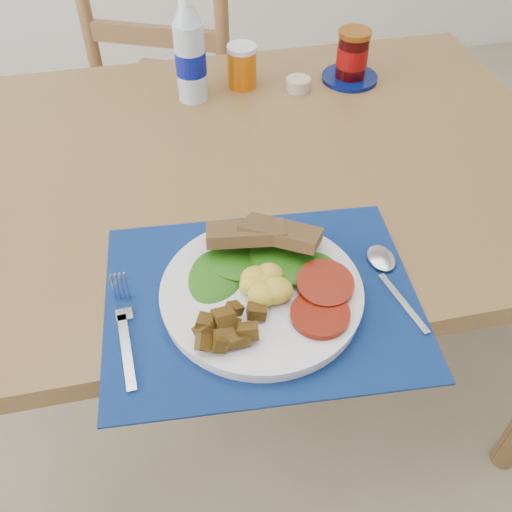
{
  "coord_description": "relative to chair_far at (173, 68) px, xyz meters",
  "views": [
    {
      "loc": [
        -0.12,
        -0.7,
        1.41
      ],
      "look_at": [
        0.01,
        -0.12,
        0.8
      ],
      "focal_mm": 40.0,
      "sensor_mm": 36.0,
      "label": 1
    }
  ],
  "objects": [
    {
      "name": "ground",
      "position": [
        0.03,
        -0.92,
        -0.59
      ],
      "size": [
        4.0,
        4.0,
        0.0
      ],
      "primitive_type": "plane",
      "color": "gray",
      "rests_on": "ground"
    },
    {
      "name": "table",
      "position": [
        0.03,
        -0.72,
        0.08
      ],
      "size": [
        1.4,
        0.9,
        0.75
      ],
      "color": "brown",
      "rests_on": "ground"
    },
    {
      "name": "chair_far",
      "position": [
        0.0,
        0.0,
        0.0
      ],
      "size": [
        0.57,
        0.56,
        1.17
      ],
      "rotation": [
        0.0,
        0.0,
        2.73
      ],
      "color": "brown",
      "rests_on": "ground"
    },
    {
      "name": "placemat",
      "position": [
        0.03,
        -1.08,
        0.16
      ],
      "size": [
        0.5,
        0.4,
        0.0
      ],
      "primitive_type": "cube",
      "rotation": [
        0.0,
        0.0,
        -0.07
      ],
      "color": "black",
      "rests_on": "table"
    },
    {
      "name": "breakfast_plate",
      "position": [
        0.03,
        -1.08,
        0.18
      ],
      "size": [
        0.3,
        0.3,
        0.07
      ],
      "rotation": [
        0.0,
        0.0,
        -0.28
      ],
      "color": "silver",
      "rests_on": "placemat"
    },
    {
      "name": "fork",
      "position": [
        -0.17,
        -1.09,
        0.17
      ],
      "size": [
        0.03,
        0.19,
        0.0
      ],
      "rotation": [
        0.0,
        0.0,
        0.06
      ],
      "color": "#B2B5BA",
      "rests_on": "placemat"
    },
    {
      "name": "spoon",
      "position": [
        0.24,
        -1.07,
        0.17
      ],
      "size": [
        0.04,
        0.19,
        0.01
      ],
      "rotation": [
        0.0,
        0.0,
        0.2
      ],
      "color": "#B2B5BA",
      "rests_on": "placemat"
    },
    {
      "name": "water_bottle",
      "position": [
        0.01,
        -0.46,
        0.26
      ],
      "size": [
        0.07,
        0.07,
        0.23
      ],
      "color": "#ADBFCC",
      "rests_on": "table"
    },
    {
      "name": "juice_glass",
      "position": [
        0.13,
        -0.43,
        0.2
      ],
      "size": [
        0.07,
        0.07,
        0.09
      ],
      "primitive_type": "cylinder",
      "color": "#BD5505",
      "rests_on": "table"
    },
    {
      "name": "ramekin",
      "position": [
        0.25,
        -0.48,
        0.17
      ],
      "size": [
        0.06,
        0.06,
        0.03
      ],
      "primitive_type": "cylinder",
      "color": "tan",
      "rests_on": "table"
    },
    {
      "name": "jam_on_saucer",
      "position": [
        0.38,
        -0.46,
        0.21
      ],
      "size": [
        0.13,
        0.13,
        0.12
      ],
      "color": "#051150",
      "rests_on": "table"
    }
  ]
}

